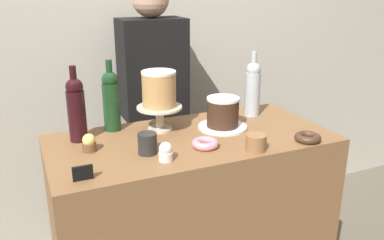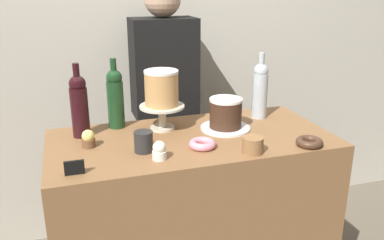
{
  "view_description": "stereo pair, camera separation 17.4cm",
  "coord_description": "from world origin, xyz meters",
  "px_view_note": "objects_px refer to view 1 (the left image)",
  "views": [
    {
      "loc": [
        -0.66,
        -1.51,
        1.58
      ],
      "look_at": [
        0.0,
        0.0,
        1.02
      ],
      "focal_mm": 37.72,
      "sensor_mm": 36.0,
      "label": 1
    },
    {
      "loc": [
        -0.5,
        -1.57,
        1.58
      ],
      "look_at": [
        0.0,
        0.0,
        1.02
      ],
      "focal_mm": 37.72,
      "sensor_mm": 36.0,
      "label": 2
    }
  ],
  "objects_px": {
    "chocolate_round_cake": "(223,112)",
    "wine_bottle_clear": "(253,88)",
    "cookie_stack": "(256,142)",
    "wine_bottle_green": "(111,100)",
    "white_layer_cake": "(159,89)",
    "cupcake_vanilla": "(166,152)",
    "donut_pink": "(205,143)",
    "cake_stand_pedestal": "(160,114)",
    "coffee_cup_ceramic": "(147,143)",
    "wine_bottle_dark_red": "(76,108)",
    "cupcake_lemon": "(89,143)",
    "donut_chocolate": "(308,138)",
    "barista_figure": "(154,117)",
    "price_sign_chalkboard": "(83,173)"
  },
  "relations": [
    {
      "from": "white_layer_cake",
      "to": "cupcake_vanilla",
      "type": "xyz_separation_m",
      "value": [
        -0.09,
        -0.33,
        -0.16
      ]
    },
    {
      "from": "wine_bottle_green",
      "to": "donut_chocolate",
      "type": "xyz_separation_m",
      "value": [
        0.73,
        -0.47,
        -0.13
      ]
    },
    {
      "from": "wine_bottle_clear",
      "to": "wine_bottle_dark_red",
      "type": "xyz_separation_m",
      "value": [
        -0.87,
        -0.0,
        0.0
      ]
    },
    {
      "from": "chocolate_round_cake",
      "to": "cookie_stack",
      "type": "distance_m",
      "value": 0.29
    },
    {
      "from": "cupcake_vanilla",
      "to": "coffee_cup_ceramic",
      "type": "height_order",
      "value": "coffee_cup_ceramic"
    },
    {
      "from": "donut_pink",
      "to": "cookie_stack",
      "type": "bearing_deg",
      "value": -32.3
    },
    {
      "from": "wine_bottle_clear",
      "to": "wine_bottle_green",
      "type": "relative_size",
      "value": 1.0
    },
    {
      "from": "cupcake_vanilla",
      "to": "donut_pink",
      "type": "bearing_deg",
      "value": 16.6
    },
    {
      "from": "wine_bottle_dark_red",
      "to": "wine_bottle_green",
      "type": "xyz_separation_m",
      "value": [
        0.16,
        0.07,
        0.0
      ]
    },
    {
      "from": "cupcake_lemon",
      "to": "cupcake_vanilla",
      "type": "bearing_deg",
      "value": -39.54
    },
    {
      "from": "chocolate_round_cake",
      "to": "wine_bottle_green",
      "type": "relative_size",
      "value": 0.46
    },
    {
      "from": "cupcake_lemon",
      "to": "barista_figure",
      "type": "xyz_separation_m",
      "value": [
        0.47,
        0.59,
        -0.13
      ]
    },
    {
      "from": "chocolate_round_cake",
      "to": "coffee_cup_ceramic",
      "type": "xyz_separation_m",
      "value": [
        -0.41,
        -0.15,
        -0.04
      ]
    },
    {
      "from": "donut_pink",
      "to": "coffee_cup_ceramic",
      "type": "bearing_deg",
      "value": 172.01
    },
    {
      "from": "cupcake_vanilla",
      "to": "coffee_cup_ceramic",
      "type": "relative_size",
      "value": 0.87
    },
    {
      "from": "white_layer_cake",
      "to": "cupcake_vanilla",
      "type": "height_order",
      "value": "white_layer_cake"
    },
    {
      "from": "white_layer_cake",
      "to": "wine_bottle_dark_red",
      "type": "height_order",
      "value": "wine_bottle_dark_red"
    },
    {
      "from": "cookie_stack",
      "to": "barista_figure",
      "type": "relative_size",
      "value": 0.05
    },
    {
      "from": "white_layer_cake",
      "to": "donut_pink",
      "type": "distance_m",
      "value": 0.34
    },
    {
      "from": "wine_bottle_clear",
      "to": "wine_bottle_dark_red",
      "type": "bearing_deg",
      "value": -179.82
    },
    {
      "from": "donut_pink",
      "to": "wine_bottle_clear",
      "type": "bearing_deg",
      "value": 36.0
    },
    {
      "from": "cake_stand_pedestal",
      "to": "coffee_cup_ceramic",
      "type": "distance_m",
      "value": 0.27
    },
    {
      "from": "white_layer_cake",
      "to": "coffee_cup_ceramic",
      "type": "height_order",
      "value": "white_layer_cake"
    },
    {
      "from": "donut_pink",
      "to": "cookie_stack",
      "type": "xyz_separation_m",
      "value": [
        0.17,
        -0.11,
        0.02
      ]
    },
    {
      "from": "cupcake_vanilla",
      "to": "donut_pink",
      "type": "height_order",
      "value": "cupcake_vanilla"
    },
    {
      "from": "chocolate_round_cake",
      "to": "donut_pink",
      "type": "relative_size",
      "value": 1.34
    },
    {
      "from": "cupcake_vanilla",
      "to": "price_sign_chalkboard",
      "type": "bearing_deg",
      "value": -173.4
    },
    {
      "from": "cupcake_vanilla",
      "to": "cookie_stack",
      "type": "bearing_deg",
      "value": -8.03
    },
    {
      "from": "white_layer_cake",
      "to": "donut_pink",
      "type": "bearing_deg",
      "value": -68.8
    },
    {
      "from": "wine_bottle_clear",
      "to": "chocolate_round_cake",
      "type": "bearing_deg",
      "value": -153.66
    },
    {
      "from": "price_sign_chalkboard",
      "to": "cookie_stack",
      "type": "bearing_deg",
      "value": -1.28
    },
    {
      "from": "chocolate_round_cake",
      "to": "donut_pink",
      "type": "bearing_deg",
      "value": -134.21
    },
    {
      "from": "coffee_cup_ceramic",
      "to": "cookie_stack",
      "type": "bearing_deg",
      "value": -19.19
    },
    {
      "from": "chocolate_round_cake",
      "to": "cookie_stack",
      "type": "xyz_separation_m",
      "value": [
        -0.0,
        -0.29,
        -0.05
      ]
    },
    {
      "from": "donut_pink",
      "to": "coffee_cup_ceramic",
      "type": "distance_m",
      "value": 0.24
    },
    {
      "from": "wine_bottle_green",
      "to": "cookie_stack",
      "type": "relative_size",
      "value": 3.87
    },
    {
      "from": "wine_bottle_dark_red",
      "to": "price_sign_chalkboard",
      "type": "relative_size",
      "value": 4.65
    },
    {
      "from": "wine_bottle_dark_red",
      "to": "donut_chocolate",
      "type": "height_order",
      "value": "wine_bottle_dark_red"
    },
    {
      "from": "cupcake_lemon",
      "to": "coffee_cup_ceramic",
      "type": "height_order",
      "value": "coffee_cup_ceramic"
    },
    {
      "from": "chocolate_round_cake",
      "to": "wine_bottle_clear",
      "type": "relative_size",
      "value": 0.46
    },
    {
      "from": "chocolate_round_cake",
      "to": "cupcake_vanilla",
      "type": "height_order",
      "value": "chocolate_round_cake"
    },
    {
      "from": "white_layer_cake",
      "to": "wine_bottle_green",
      "type": "height_order",
      "value": "wine_bottle_green"
    },
    {
      "from": "white_layer_cake",
      "to": "wine_bottle_clear",
      "type": "distance_m",
      "value": 0.51
    },
    {
      "from": "wine_bottle_clear",
      "to": "cookie_stack",
      "type": "bearing_deg",
      "value": -119.48
    },
    {
      "from": "chocolate_round_cake",
      "to": "wine_bottle_dark_red",
      "type": "xyz_separation_m",
      "value": [
        -0.64,
        0.11,
        0.07
      ]
    },
    {
      "from": "cookie_stack",
      "to": "price_sign_chalkboard",
      "type": "relative_size",
      "value": 1.2
    },
    {
      "from": "cake_stand_pedestal",
      "to": "barista_figure",
      "type": "distance_m",
      "value": 0.52
    },
    {
      "from": "coffee_cup_ceramic",
      "to": "donut_chocolate",
      "type": "bearing_deg",
      "value": -12.5
    },
    {
      "from": "cupcake_vanilla",
      "to": "price_sign_chalkboard",
      "type": "xyz_separation_m",
      "value": [
        -0.32,
        -0.04,
        -0.01
      ]
    },
    {
      "from": "cake_stand_pedestal",
      "to": "cupcake_vanilla",
      "type": "bearing_deg",
      "value": -105.54
    }
  ]
}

